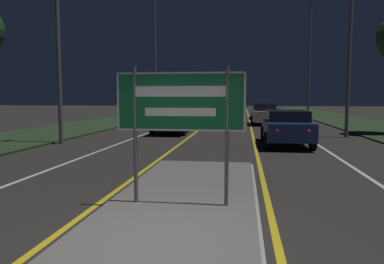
{
  "coord_description": "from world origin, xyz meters",
  "views": [
    {
      "loc": [
        1.1,
        -4.64,
        2.0
      ],
      "look_at": [
        0.0,
        3.3,
        1.25
      ],
      "focal_mm": 35.0,
      "sensor_mm": 36.0,
      "label": 1
    }
  ],
  "objects_px": {
    "streetlight_left_near": "(57,15)",
    "car_receding_2": "(262,110)",
    "car_approaching_0": "(173,119)",
    "streetlight_right_far": "(310,45)",
    "highway_sign": "(180,107)",
    "streetlight_left_far": "(155,29)",
    "car_receding_0": "(286,126)",
    "car_receding_1": "(264,114)"
  },
  "relations": [
    {
      "from": "car_approaching_0",
      "to": "streetlight_left_far",
      "type": "bearing_deg",
      "value": 108.58
    },
    {
      "from": "streetlight_left_near",
      "to": "car_receding_1",
      "type": "distance_m",
      "value": 16.26
    },
    {
      "from": "highway_sign",
      "to": "car_receding_2",
      "type": "relative_size",
      "value": 0.51
    },
    {
      "from": "car_receding_2",
      "to": "highway_sign",
      "type": "bearing_deg",
      "value": -95.49
    },
    {
      "from": "streetlight_left_near",
      "to": "streetlight_left_far",
      "type": "distance_m",
      "value": 16.35
    },
    {
      "from": "streetlight_left_near",
      "to": "streetlight_right_far",
      "type": "distance_m",
      "value": 22.89
    },
    {
      "from": "streetlight_left_far",
      "to": "streetlight_right_far",
      "type": "distance_m",
      "value": 13.27
    },
    {
      "from": "streetlight_right_far",
      "to": "car_receding_2",
      "type": "bearing_deg",
      "value": 154.63
    },
    {
      "from": "streetlight_right_far",
      "to": "car_receding_1",
      "type": "distance_m",
      "value": 9.23
    },
    {
      "from": "streetlight_left_far",
      "to": "car_receding_2",
      "type": "height_order",
      "value": "streetlight_left_far"
    },
    {
      "from": "highway_sign",
      "to": "streetlight_left_far",
      "type": "bearing_deg",
      "value": 104.46
    },
    {
      "from": "car_receding_2",
      "to": "car_approaching_0",
      "type": "relative_size",
      "value": 1.01
    },
    {
      "from": "streetlight_left_near",
      "to": "streetlight_left_far",
      "type": "xyz_separation_m",
      "value": [
        0.24,
        16.2,
        2.22
      ]
    },
    {
      "from": "car_receding_0",
      "to": "car_receding_1",
      "type": "relative_size",
      "value": 1.04
    },
    {
      "from": "streetlight_left_near",
      "to": "car_receding_0",
      "type": "bearing_deg",
      "value": 5.43
    },
    {
      "from": "highway_sign",
      "to": "car_receding_0",
      "type": "height_order",
      "value": "highway_sign"
    },
    {
      "from": "streetlight_left_far",
      "to": "highway_sign",
      "type": "bearing_deg",
      "value": -75.54
    },
    {
      "from": "streetlight_left_near",
      "to": "car_receding_2",
      "type": "bearing_deg",
      "value": 65.35
    },
    {
      "from": "highway_sign",
      "to": "streetlight_left_far",
      "type": "height_order",
      "value": "streetlight_left_far"
    },
    {
      "from": "car_approaching_0",
      "to": "streetlight_right_far",
      "type": "bearing_deg",
      "value": 54.18
    },
    {
      "from": "car_receding_0",
      "to": "car_approaching_0",
      "type": "xyz_separation_m",
      "value": [
        -5.64,
        4.68,
        -0.01
      ]
    },
    {
      "from": "streetlight_left_far",
      "to": "streetlight_right_far",
      "type": "height_order",
      "value": "streetlight_left_far"
    },
    {
      "from": "car_receding_1",
      "to": "car_approaching_0",
      "type": "relative_size",
      "value": 0.92
    },
    {
      "from": "car_receding_1",
      "to": "car_receding_2",
      "type": "xyz_separation_m",
      "value": [
        0.22,
        7.86,
        -0.01
      ]
    },
    {
      "from": "highway_sign",
      "to": "car_approaching_0",
      "type": "distance_m",
      "value": 14.39
    },
    {
      "from": "highway_sign",
      "to": "car_approaching_0",
      "type": "bearing_deg",
      "value": 101.24
    },
    {
      "from": "car_receding_0",
      "to": "car_receding_1",
      "type": "xyz_separation_m",
      "value": [
        -0.28,
        11.71,
        0.01
      ]
    },
    {
      "from": "streetlight_left_far",
      "to": "car_receding_0",
      "type": "relative_size",
      "value": 2.49
    },
    {
      "from": "streetlight_left_near",
      "to": "streetlight_right_far",
      "type": "xyz_separation_m",
      "value": [
        13.24,
        18.64,
        1.07
      ]
    },
    {
      "from": "car_approaching_0",
      "to": "car_receding_1",
      "type": "bearing_deg",
      "value": 52.66
    },
    {
      "from": "streetlight_right_far",
      "to": "streetlight_left_far",
      "type": "bearing_deg",
      "value": -169.36
    },
    {
      "from": "streetlight_right_far",
      "to": "car_approaching_0",
      "type": "relative_size",
      "value": 2.24
    },
    {
      "from": "car_receding_1",
      "to": "car_receding_2",
      "type": "relative_size",
      "value": 0.92
    },
    {
      "from": "car_approaching_0",
      "to": "streetlight_left_near",
      "type": "bearing_deg",
      "value": -124.34
    },
    {
      "from": "streetlight_left_far",
      "to": "car_receding_2",
      "type": "bearing_deg",
      "value": 25.01
    },
    {
      "from": "car_receding_2",
      "to": "car_approaching_0",
      "type": "height_order",
      "value": "car_approaching_0"
    },
    {
      "from": "highway_sign",
      "to": "streetlight_left_near",
      "type": "relative_size",
      "value": 0.28
    },
    {
      "from": "streetlight_left_near",
      "to": "streetlight_right_far",
      "type": "height_order",
      "value": "streetlight_right_far"
    },
    {
      "from": "streetlight_right_far",
      "to": "car_receding_2",
      "type": "xyz_separation_m",
      "value": [
        -3.85,
        1.83,
        -5.68
      ]
    },
    {
      "from": "highway_sign",
      "to": "streetlight_right_far",
      "type": "xyz_separation_m",
      "value": [
        6.63,
        27.14,
        4.65
      ]
    },
    {
      "from": "streetlight_left_near",
      "to": "car_approaching_0",
      "type": "xyz_separation_m",
      "value": [
        3.81,
        5.58,
        -4.62
      ]
    },
    {
      "from": "streetlight_left_far",
      "to": "car_approaching_0",
      "type": "bearing_deg",
      "value": -71.42
    }
  ]
}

